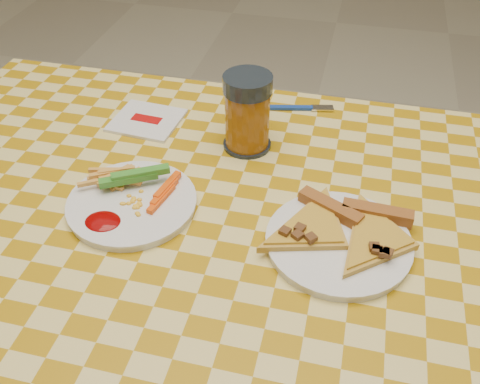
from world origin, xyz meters
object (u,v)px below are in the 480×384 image
Objects in this scene: plate_right at (338,243)px; drink_glass at (247,113)px; table at (224,257)px; plate_left at (132,204)px.

drink_glass reaches higher than plate_right.
table is 0.26m from drink_glass.
plate_right is 0.30m from drink_glass.
plate_right is at bearing -1.01° from table.
plate_left is 0.34m from plate_right.
table is at bearing 178.99° from plate_right.
plate_right is 1.49× the size of drink_glass.
table is 8.80× the size of drink_glass.
drink_glass is (-0.01, 0.22, 0.14)m from table.
plate_right is at bearing -1.71° from plate_left.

